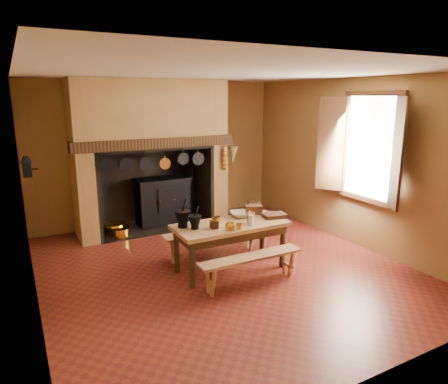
% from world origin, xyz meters
% --- Properties ---
extents(floor, '(5.50, 5.50, 0.00)m').
position_xyz_m(floor, '(0.00, 0.00, 0.00)').
color(floor, maroon).
rests_on(floor, ground).
extents(ceiling, '(5.50, 5.50, 0.00)m').
position_xyz_m(ceiling, '(0.00, 0.00, 2.80)').
color(ceiling, silver).
rests_on(ceiling, back_wall).
extents(back_wall, '(5.00, 0.02, 2.80)m').
position_xyz_m(back_wall, '(0.00, 2.75, 1.40)').
color(back_wall, olive).
rests_on(back_wall, floor).
extents(wall_left, '(0.02, 5.50, 2.80)m').
position_xyz_m(wall_left, '(-2.50, 0.00, 1.40)').
color(wall_left, olive).
rests_on(wall_left, floor).
extents(wall_right, '(0.02, 5.50, 2.80)m').
position_xyz_m(wall_right, '(2.50, 0.00, 1.40)').
color(wall_right, olive).
rests_on(wall_right, floor).
extents(wall_front, '(5.00, 0.02, 2.80)m').
position_xyz_m(wall_front, '(0.00, -2.75, 1.40)').
color(wall_front, olive).
rests_on(wall_front, floor).
extents(chimney_breast, '(2.95, 0.96, 2.80)m').
position_xyz_m(chimney_breast, '(-0.30, 2.31, 1.81)').
color(chimney_breast, olive).
rests_on(chimney_breast, floor).
extents(iron_range, '(1.12, 0.55, 1.60)m').
position_xyz_m(iron_range, '(-0.04, 2.45, 0.48)').
color(iron_range, black).
rests_on(iron_range, floor).
extents(hearth_pans, '(0.51, 0.62, 0.20)m').
position_xyz_m(hearth_pans, '(-1.05, 2.22, 0.09)').
color(hearth_pans, gold).
rests_on(hearth_pans, floor).
extents(hanging_pans, '(1.92, 0.29, 0.27)m').
position_xyz_m(hanging_pans, '(-0.34, 1.81, 1.36)').
color(hanging_pans, black).
rests_on(hanging_pans, chimney_breast).
extents(onion_string, '(0.12, 0.10, 0.46)m').
position_xyz_m(onion_string, '(1.00, 1.79, 1.33)').
color(onion_string, '#9F591D').
rests_on(onion_string, chimney_breast).
extents(herb_bunch, '(0.20, 0.20, 0.35)m').
position_xyz_m(herb_bunch, '(1.18, 1.79, 1.38)').
color(herb_bunch, olive).
rests_on(herb_bunch, chimney_breast).
extents(window, '(0.39, 1.75, 1.76)m').
position_xyz_m(window, '(2.35, -0.40, 1.70)').
color(window, white).
rests_on(window, wall_right).
extents(wall_coffee_mill, '(0.23, 0.16, 0.31)m').
position_xyz_m(wall_coffee_mill, '(-2.42, 1.55, 1.52)').
color(wall_coffee_mill, black).
rests_on(wall_coffee_mill, wall_left).
extents(work_table, '(1.65, 0.73, 0.71)m').
position_xyz_m(work_table, '(0.08, -0.10, 0.60)').
color(work_table, tan).
rests_on(work_table, floor).
extents(bench_front, '(1.50, 0.26, 0.42)m').
position_xyz_m(bench_front, '(0.08, -0.66, 0.32)').
color(bench_front, tan).
rests_on(bench_front, floor).
extents(bench_back, '(1.63, 0.29, 0.46)m').
position_xyz_m(bench_back, '(0.08, 0.44, 0.34)').
color(bench_back, tan).
rests_on(bench_back, floor).
extents(mortar_large, '(0.24, 0.24, 0.41)m').
position_xyz_m(mortar_large, '(-0.59, 0.06, 0.85)').
color(mortar_large, black).
rests_on(mortar_large, work_table).
extents(mortar_small, '(0.19, 0.19, 0.32)m').
position_xyz_m(mortar_small, '(-0.47, -0.08, 0.82)').
color(mortar_small, black).
rests_on(mortar_small, work_table).
extents(coffee_grinder, '(0.16, 0.13, 0.17)m').
position_xyz_m(coffee_grinder, '(-0.22, -0.18, 0.78)').
color(coffee_grinder, '#3D2213').
rests_on(coffee_grinder, work_table).
extents(brass_mug_a, '(0.08, 0.08, 0.09)m').
position_xyz_m(brass_mug_a, '(0.05, -0.39, 0.76)').
color(brass_mug_a, gold).
rests_on(brass_mug_a, work_table).
extents(brass_mug_b, '(0.11, 0.11, 0.10)m').
position_xyz_m(brass_mug_b, '(-0.08, 0.01, 0.76)').
color(brass_mug_b, gold).
rests_on(brass_mug_b, work_table).
extents(mixing_bowl, '(0.40, 0.40, 0.08)m').
position_xyz_m(mixing_bowl, '(0.37, 0.11, 0.75)').
color(mixing_bowl, beige).
rests_on(mixing_bowl, work_table).
extents(stoneware_crock, '(0.14, 0.14, 0.14)m').
position_xyz_m(stoneware_crock, '(0.37, -0.19, 0.78)').
color(stoneware_crock, brown).
rests_on(stoneware_crock, work_table).
extents(glass_jar, '(0.10, 0.10, 0.15)m').
position_xyz_m(glass_jar, '(0.30, -0.30, 0.79)').
color(glass_jar, beige).
rests_on(glass_jar, work_table).
extents(wicker_basket, '(0.31, 0.27, 0.24)m').
position_xyz_m(wicker_basket, '(0.63, 0.15, 0.79)').
color(wicker_basket, '#522918').
rests_on(wicker_basket, work_table).
extents(wooden_tray, '(0.38, 0.30, 0.06)m').
position_xyz_m(wooden_tray, '(0.80, -0.16, 0.74)').
color(wooden_tray, '#3D2213').
rests_on(wooden_tray, work_table).
extents(brass_cup, '(0.17, 0.17, 0.10)m').
position_xyz_m(brass_cup, '(-0.08, -0.37, 0.76)').
color(brass_cup, gold).
rests_on(brass_cup, work_table).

